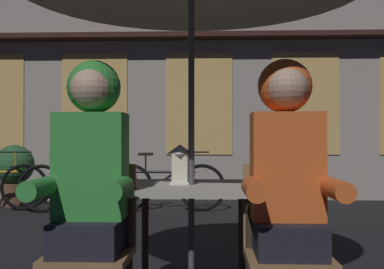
% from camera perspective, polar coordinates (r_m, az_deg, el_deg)
% --- Properties ---
extents(cafe_table, '(0.72, 0.72, 0.74)m').
position_cam_1_polar(cafe_table, '(2.72, -0.08, -8.24)').
color(cafe_table, '#B2AD9E').
rests_on(cafe_table, ground_plane).
extents(lantern, '(0.11, 0.11, 0.23)m').
position_cam_1_polar(lantern, '(2.71, -1.47, -3.53)').
color(lantern, white).
rests_on(lantern, cafe_table).
extents(chair_left, '(0.40, 0.40, 0.87)m').
position_cam_1_polar(chair_left, '(2.45, -12.01, -12.61)').
color(chair_left, olive).
rests_on(chair_left, ground_plane).
extents(chair_right, '(0.40, 0.40, 0.87)m').
position_cam_1_polar(chair_right, '(2.41, 11.35, -12.82)').
color(chair_right, olive).
rests_on(chair_right, ground_plane).
extents(person_left_hooded, '(0.45, 0.56, 1.40)m').
position_cam_1_polar(person_left_hooded, '(2.35, -12.33, -4.33)').
color(person_left_hooded, black).
rests_on(person_left_hooded, ground_plane).
extents(person_right_hooded, '(0.45, 0.56, 1.40)m').
position_cam_1_polar(person_right_hooded, '(2.30, 11.56, -4.40)').
color(person_right_hooded, black).
rests_on(person_right_hooded, ground_plane).
extents(shopfront_building, '(10.00, 0.93, 6.20)m').
position_cam_1_polar(shopfront_building, '(8.36, 0.93, 13.87)').
color(shopfront_building, '#9E9389').
rests_on(shopfront_building, ground_plane).
extents(bicycle_second, '(1.68, 0.09, 0.84)m').
position_cam_1_polar(bicycle_second, '(6.62, -13.71, -6.26)').
color(bicycle_second, black).
rests_on(bicycle_second, ground_plane).
extents(bicycle_third, '(1.68, 0.11, 0.84)m').
position_cam_1_polar(bicycle_third, '(6.60, -3.24, -6.29)').
color(bicycle_third, black).
rests_on(bicycle_third, ground_plane).
extents(potted_plant, '(0.60, 0.60, 0.92)m').
position_cam_1_polar(potted_plant, '(7.57, -20.87, -4.03)').
color(potted_plant, brown).
rests_on(potted_plant, ground_plane).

